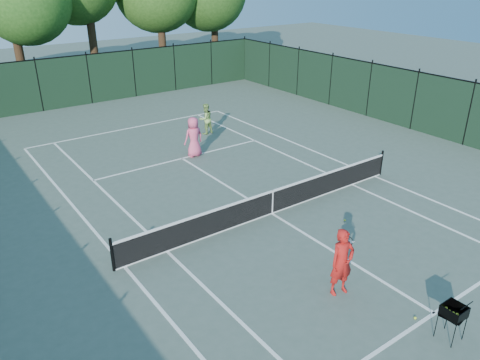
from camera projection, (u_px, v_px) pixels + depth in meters
ground at (272, 214)px, 16.39m from camera, size 90.00×90.00×0.00m
sideline_doubles_left at (125, 267)px, 13.47m from camera, size 0.10×23.77×0.01m
sideline_doubles_right at (375, 176)px, 19.30m from camera, size 0.10×23.77×0.01m
sideline_singles_left at (167, 251)px, 14.20m from camera, size 0.10×23.77×0.01m
sideline_singles_right at (352, 184)px, 18.57m from camera, size 0.10×23.77×0.01m
baseline_far at (132, 128)px, 25.17m from camera, size 10.97×0.10×0.01m
service_line_near at (434, 313)px, 11.66m from camera, size 8.23×0.10×0.01m
service_line_far at (182, 158)px, 21.11m from camera, size 8.23×0.10×0.01m
center_service_line at (272, 213)px, 16.39m from camera, size 0.10×12.80×0.01m
tennis_net at (272, 201)px, 16.19m from camera, size 11.69×0.09×1.06m
fence_far at (89, 80)px, 29.06m from camera, size 24.00×0.05×3.00m
fence_right at (469, 115)px, 22.15m from camera, size 0.05×36.00×3.00m
coach at (342, 262)px, 12.05m from camera, size 1.04×0.60×1.88m
player_pink at (194, 137)px, 21.02m from camera, size 0.90×0.59×1.83m
player_green at (206, 119)px, 23.96m from camera, size 0.82×0.66×1.58m
ball_hopper at (454, 312)px, 10.57m from camera, size 0.55×0.55×0.92m
loose_ball_near_cart at (415, 318)px, 11.46m from camera, size 0.07×0.07×0.07m
loose_ball_midcourt at (345, 220)px, 15.89m from camera, size 0.07×0.07×0.07m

